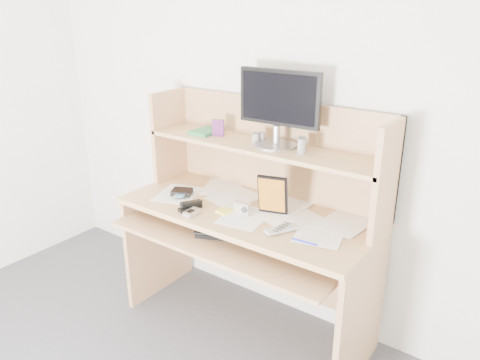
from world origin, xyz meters
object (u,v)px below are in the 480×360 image
Objects in this scene: keyboard at (236,234)px; tv_remote at (282,229)px; desk at (255,214)px; game_case at (273,195)px; monitor at (279,106)px.

tv_remote is at bearing -21.98° from keyboard.
desk reaches higher than keyboard.
tv_remote is 0.78× the size of game_case.
game_case is 0.47× the size of monitor.
tv_remote is at bearing -55.87° from monitor.
monitor reaches higher than tv_remote.
monitor is (-0.21, 0.29, 0.53)m from tv_remote.
monitor reaches higher than keyboard.
monitor is at bearing 55.81° from keyboard.
tv_remote is 0.37× the size of monitor.
desk is 0.21m from keyboard.
desk is 3.04× the size of monitor.
keyboard is at bearing -84.14° from desk.
keyboard is 0.70m from monitor.
keyboard is 1.97× the size of game_case.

